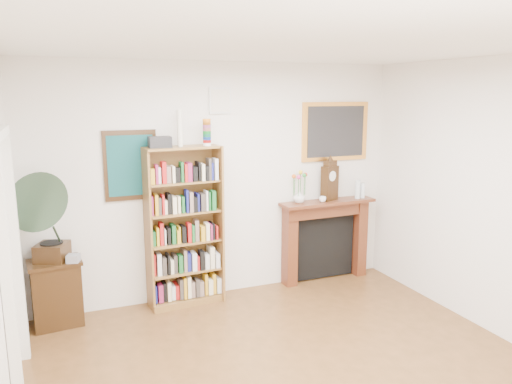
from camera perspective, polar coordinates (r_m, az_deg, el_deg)
room at (r=3.74m, az=7.93°, el=-4.97°), size 4.51×5.01×2.81m
door_casing at (r=4.48m, az=-26.33°, el=-5.17°), size 0.08×1.02×2.17m
teal_poster at (r=5.69m, az=-14.14°, el=2.96°), size 0.58×0.04×0.78m
small_picture at (r=5.87m, az=-4.13°, el=10.38°), size 0.26×0.04×0.30m
gilt_painting at (r=6.54m, az=9.05°, el=6.84°), size 0.95×0.04×0.75m
bookshelf at (r=5.76m, az=-8.21°, el=-2.94°), size 0.87×0.37×2.13m
side_cabinet at (r=5.78m, az=-21.83°, el=-10.66°), size 0.56×0.43×0.72m
fireplace at (r=6.63m, az=7.87°, el=-4.69°), size 1.28×0.34×1.08m
gramophone at (r=5.38m, az=-22.62°, el=-2.18°), size 0.83×0.91×0.98m
cd_stack at (r=5.54m, az=-20.16°, el=-7.13°), size 0.15×0.15×0.08m
mantel_clock at (r=6.47m, az=8.42°, el=1.24°), size 0.25×0.20×0.51m
flower_vase at (r=6.29m, az=4.96°, el=-0.55°), size 0.19×0.19×0.15m
teacup at (r=6.38m, az=7.62°, el=-0.83°), size 0.12×0.12×0.07m
bottle_left at (r=6.66m, az=11.54°, el=0.29°), size 0.07×0.07×0.24m
bottle_right at (r=6.71m, az=12.09°, el=0.18°), size 0.06×0.06×0.20m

